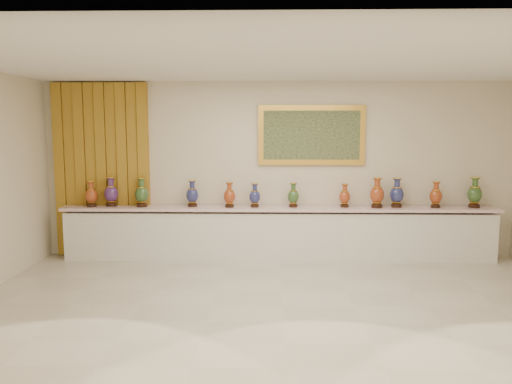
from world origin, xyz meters
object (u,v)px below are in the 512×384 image
(vase_0, at_px, (91,195))
(vase_1, at_px, (111,193))
(counter, at_px, (279,234))
(vase_2, at_px, (142,194))

(vase_0, height_order, vase_1, vase_1)
(counter, relative_size, vase_1, 14.60)
(vase_0, bearing_deg, counter, 0.89)
(vase_1, xyz_separation_m, vase_2, (0.53, -0.04, -0.00))
(vase_0, distance_m, vase_1, 0.33)
(vase_1, height_order, vase_2, vase_1)
(vase_0, height_order, vase_2, vase_2)
(vase_1, distance_m, vase_2, 0.53)
(vase_0, bearing_deg, vase_2, 1.10)
(vase_2, bearing_deg, vase_0, -178.90)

